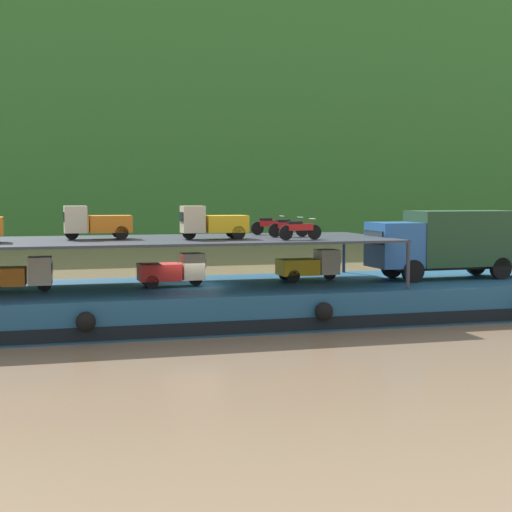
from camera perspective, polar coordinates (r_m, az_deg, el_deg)
name	(u,v)px	position (r m, az deg, el deg)	size (l,w,h in m)	color
ground_plane	(190,321)	(32.44, -4.97, -4.87)	(400.00, 400.00, 0.00)	#7F664C
hillside_far_bank	(91,103)	(104.27, -12.23, 11.17)	(136.07, 39.81, 30.92)	#33702D
cargo_barge	(190,303)	(32.30, -4.98, -3.56)	(33.66, 8.50, 1.50)	navy
covered_lorry	(446,242)	(35.84, 14.06, 1.05)	(7.89, 2.44, 3.10)	#285BA3
cargo_rack	(97,241)	(31.60, -11.81, 1.08)	(24.46, 7.14, 2.00)	#2D333D
mini_truck_lower_aft	(18,275)	(31.44, -17.38, -1.34)	(2.79, 1.29, 1.38)	orange
mini_truck_lower_mid	(173,270)	(31.93, -6.27, -1.06)	(2.78, 1.27, 1.38)	red
mini_truck_lower_fore	(309,265)	(34.02, 4.02, -0.70)	(2.79, 1.29, 1.38)	gold
mini_truck_upper_fore	(96,223)	(32.00, -11.87, 2.47)	(2.76, 1.24, 1.38)	orange
mini_truck_upper_bow	(213,222)	(31.44, -3.26, 2.52)	(2.74, 1.20, 1.38)	gold
motorcycle_upper_port	(300,229)	(30.98, 3.30, 2.01)	(1.89, 0.55, 0.87)	black
motorcycle_upper_centre	(288,227)	(33.07, 2.43, 2.18)	(1.90, 0.55, 0.87)	black
motorcycle_upper_stbd	(270,225)	(35.06, 1.07, 2.32)	(1.90, 0.55, 0.87)	black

